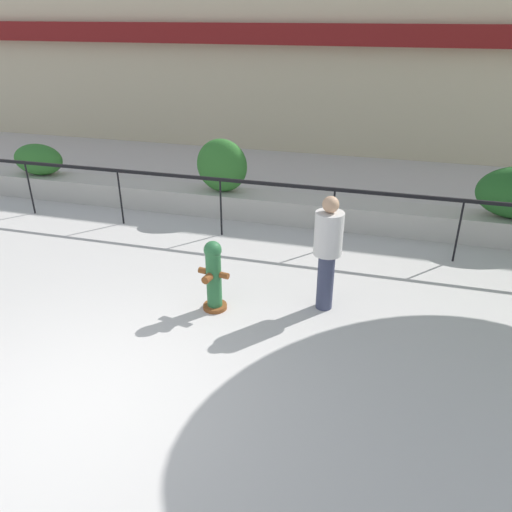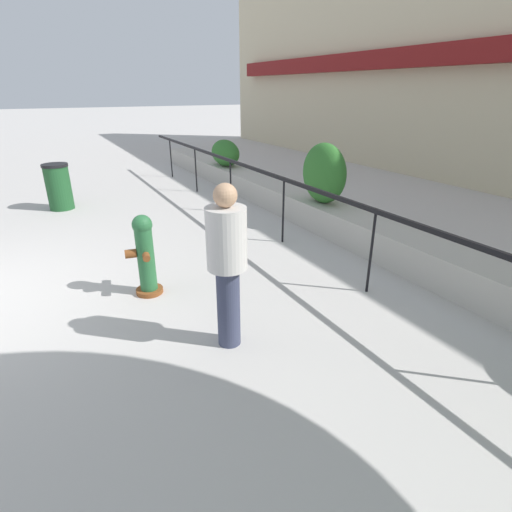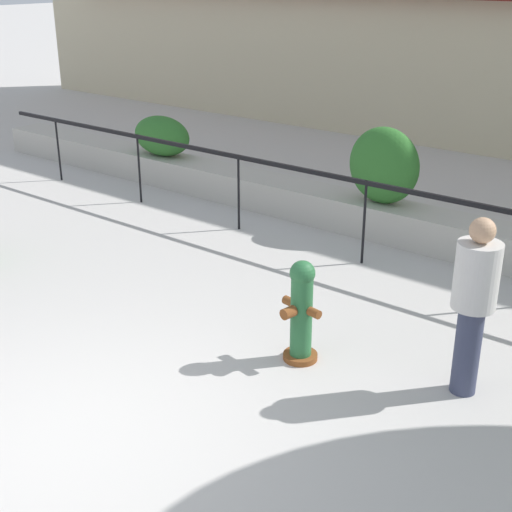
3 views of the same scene
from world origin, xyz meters
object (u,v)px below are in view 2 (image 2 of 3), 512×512
(hedge_bush_0, at_px, (225,153))
(hedge_bush_1, at_px, (324,173))
(trash_bin, at_px, (59,187))
(fire_hydrant, at_px, (145,255))
(pedestrian, at_px, (227,258))

(hedge_bush_0, height_order, hedge_bush_1, hedge_bush_1)
(hedge_bush_0, relative_size, trash_bin, 1.21)
(hedge_bush_1, bearing_deg, trash_bin, -131.22)
(fire_hydrant, bearing_deg, hedge_bush_0, 146.83)
(trash_bin, bearing_deg, pedestrian, 10.09)
(fire_hydrant, xyz_separation_m, trash_bin, (-4.97, -0.69, -0.04))
(hedge_bush_1, height_order, trash_bin, hedge_bush_1)
(pedestrian, bearing_deg, hedge_bush_0, 155.85)
(hedge_bush_0, distance_m, trash_bin, 4.44)
(pedestrian, xyz_separation_m, trash_bin, (-6.51, -1.16, -0.48))
(hedge_bush_1, relative_size, trash_bin, 1.10)
(hedge_bush_0, distance_m, pedestrian, 7.86)
(hedge_bush_0, distance_m, fire_hydrant, 6.74)
(hedge_bush_1, bearing_deg, hedge_bush_0, 180.00)
(hedge_bush_1, xyz_separation_m, trash_bin, (-3.83, -4.38, -0.55))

